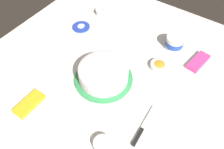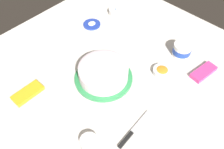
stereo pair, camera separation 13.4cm
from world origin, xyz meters
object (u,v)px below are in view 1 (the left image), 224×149
at_px(frosting_tub_lid, 81,27).
at_px(candy_box_lower, 198,62).
at_px(sprinkle_bowl_blue, 102,11).
at_px(sprinkle_bowl_orange, 159,65).
at_px(candy_box_upper, 29,104).
at_px(frosted_cake, 103,74).
at_px(frosting_tub, 175,42).
at_px(sprinkle_bowl_green, 103,144).
at_px(spreading_knife, 142,129).

distance_m(frosting_tub_lid, candy_box_lower, 0.76).
xyz_separation_m(frosting_tub_lid, sprinkle_bowl_blue, (0.20, -0.03, 0.01)).
distance_m(sprinkle_bowl_orange, candy_box_upper, 0.72).
height_order(frosted_cake, candy_box_upper, frosted_cake).
bearing_deg(frosted_cake, frosting_tub_lid, 54.09).
xyz_separation_m(frosting_tub, frosting_tub_lid, (-0.17, 0.57, -0.03)).
bearing_deg(sprinkle_bowl_green, sprinkle_bowl_blue, 35.89).
height_order(frosting_tub_lid, sprinkle_bowl_green, sprinkle_bowl_green).
bearing_deg(frosting_tub_lid, candy_box_upper, -164.95).
height_order(frosting_tub_lid, spreading_knife, frosting_tub_lid).
bearing_deg(spreading_knife, sprinkle_bowl_green, 149.32).
distance_m(frosted_cake, sprinkle_bowl_green, 0.38).
bearing_deg(candy_box_upper, frosting_tub_lid, 15.20).
height_order(frosting_tub_lid, sprinkle_bowl_orange, sprinkle_bowl_orange).
bearing_deg(sprinkle_bowl_blue, frosting_tub_lid, 172.02).
height_order(candy_box_lower, candy_box_upper, candy_box_lower).
relative_size(sprinkle_bowl_orange, sprinkle_bowl_green, 1.19).
distance_m(frosting_tub, sprinkle_bowl_green, 0.75).
bearing_deg(frosted_cake, frosting_tub, -24.41).
distance_m(frosting_tub_lid, spreading_knife, 0.80).
bearing_deg(sprinkle_bowl_orange, frosting_tub_lid, 87.50).
relative_size(frosted_cake, sprinkle_bowl_blue, 3.42).
xyz_separation_m(frosted_cake, candy_box_lower, (0.40, -0.37, -0.04)).
bearing_deg(sprinkle_bowl_blue, frosting_tub, -92.85).
relative_size(frosted_cake, candy_box_lower, 1.96).
height_order(sprinkle_bowl_blue, candy_box_upper, sprinkle_bowl_blue).
height_order(sprinkle_bowl_green, candy_box_upper, sprinkle_bowl_green).
bearing_deg(candy_box_lower, candy_box_upper, 149.92).
relative_size(frosting_tub_lid, spreading_knife, 0.47).
relative_size(frosted_cake, sprinkle_bowl_orange, 3.18).
height_order(frosted_cake, frosting_tub_lid, frosted_cake).
bearing_deg(spreading_knife, frosted_cake, 66.48).
distance_m(spreading_knife, sprinkle_bowl_orange, 0.40).
height_order(frosted_cake, frosting_tub, frosted_cake).
bearing_deg(frosting_tub_lid, frosted_cake, -125.91).
xyz_separation_m(sprinkle_bowl_blue, sprinkle_bowl_orange, (-0.22, -0.55, -0.00)).
distance_m(spreading_knife, candy_box_lower, 0.54).
bearing_deg(frosting_tub, frosting_tub_lid, 106.53).
bearing_deg(spreading_knife, frosting_tub_lid, 59.42).
relative_size(frosting_tub, sprinkle_bowl_blue, 1.16).
xyz_separation_m(frosted_cake, sprinkle_bowl_blue, (0.47, 0.35, -0.03)).
relative_size(frosting_tub_lid, candy_box_lower, 0.70).
bearing_deg(frosting_tub, sprinkle_bowl_orange, -178.62).
distance_m(spreading_knife, sprinkle_bowl_blue, 0.90).
bearing_deg(frosting_tub_lid, sprinkle_bowl_blue, -7.98).
bearing_deg(candy_box_lower, sprinkle_bowl_blue, 92.70).
xyz_separation_m(sprinkle_bowl_blue, candy_box_lower, (-0.07, -0.72, -0.01)).
height_order(sprinkle_bowl_orange, sprinkle_bowl_green, sprinkle_bowl_green).
bearing_deg(frosted_cake, sprinkle_bowl_orange, -39.85).
distance_m(sprinkle_bowl_blue, candy_box_lower, 0.72).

